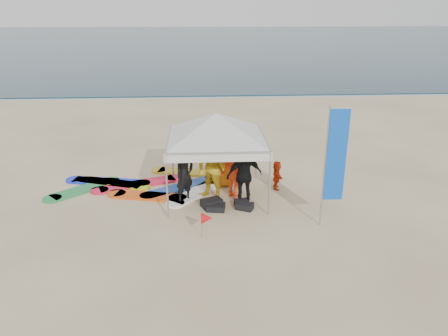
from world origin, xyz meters
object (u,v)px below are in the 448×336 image
person_black_a (185,175)px  person_black_b (244,175)px  feather_flag (335,157)px  marker_pennant (207,218)px  surfboard_spread (144,185)px  person_yellow (212,168)px  person_orange_a (235,171)px  person_orange_b (224,161)px  person_seated (277,175)px  canopy_tent (216,114)px

person_black_a → person_black_b: size_ratio=0.96×
feather_flag → marker_pennant: size_ratio=4.86×
feather_flag → surfboard_spread: feather_flag is taller
person_yellow → person_orange_a: (0.67, 0.21, -0.17)m
person_orange_b → feather_flag: feather_flag is taller
person_orange_b → marker_pennant: person_orange_b is taller
person_black_b → surfboard_spread: (-2.94, 1.41, -0.83)m
person_yellow → person_black_b: bearing=17.4°
person_orange_b → person_seated: bearing=156.9°
person_black_a → person_orange_a: person_black_a is taller
person_orange_a → person_orange_b: (-0.26, 0.81, 0.01)m
person_orange_a → canopy_tent: size_ratio=0.42×
canopy_tent → feather_flag: (2.78, -1.96, -0.65)m
canopy_tent → surfboard_spread: 3.38m
person_yellow → person_orange_a: size_ratio=1.22×
person_yellow → surfboard_spread: bearing=-169.3°
marker_pennant → person_yellow: bearing=84.7°
person_orange_a → person_orange_b: person_orange_b is taller
person_black_a → surfboard_spread: size_ratio=0.32×
person_black_a → canopy_tent: size_ratio=0.44×
person_yellow → surfboard_spread: size_ratio=0.37×
person_seated → canopy_tent: bearing=106.5°
person_orange_a → person_black_b: 0.59m
canopy_tent → marker_pennant: size_ratio=5.89×
marker_pennant → canopy_tent: bearing=82.0°
canopy_tent → feather_flag: bearing=-35.1°
person_black_a → person_black_b: person_black_b is taller
canopy_tent → feather_flag: 3.46m
person_black_b → marker_pennant: person_black_b is taller
person_black_b → person_orange_a: bearing=-81.8°
person_orange_a → canopy_tent: canopy_tent is taller
surfboard_spread → canopy_tent: bearing=-20.5°
feather_flag → person_black_b: bearing=146.1°
person_black_b → person_seated: (1.09, 1.01, -0.42)m
person_black_a → person_orange_b: bearing=1.0°
canopy_tent → person_black_b: bearing=-38.1°
person_yellow → canopy_tent: (0.14, 0.25, 1.51)m
person_black_a → person_seated: (2.75, 0.78, -0.38)m
person_black_a → person_orange_b: (1.18, 1.12, -0.02)m
person_black_b → person_orange_b: person_black_b is taller
person_orange_a → person_black_b: person_black_b is taller
person_yellow → marker_pennant: person_yellow is taller
person_orange_a → marker_pennant: person_orange_a is taller
person_seated → marker_pennant: size_ratio=1.39×
person_yellow → marker_pennant: 2.21m
feather_flag → marker_pennant: bearing=-172.0°
surfboard_spread → person_black_b: bearing=-25.6°
feather_flag → surfboard_spread: bearing=150.8°
person_black_a → marker_pennant: person_black_a is taller
person_black_a → person_black_b: (1.65, -0.23, 0.04)m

